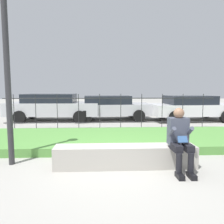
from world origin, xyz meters
TOP-DOWN VIEW (x-y plane):
  - ground_plane at (0.00, 0.00)m, footprint 60.00×60.00m
  - stone_bench at (0.15, 0.00)m, footprint 2.92×0.47m
  - person_seated_reader at (1.19, -0.27)m, footprint 0.42×0.73m
  - grass_berm at (0.00, 2.08)m, footprint 10.36×2.75m
  - iron_fence at (0.00, 4.22)m, footprint 8.36×0.03m
  - car_parked_left at (-2.81, 6.74)m, footprint 4.58×1.99m
  - car_parked_center at (0.06, 6.89)m, footprint 4.33×2.19m
  - car_parked_right at (4.19, 6.40)m, footprint 4.25×2.22m
  - street_lamp at (-2.29, 0.28)m, footprint 0.28×0.28m

SIDE VIEW (x-z plane):
  - ground_plane at x=0.00m, z-range 0.00..0.00m
  - grass_berm at x=0.00m, z-range 0.00..0.21m
  - stone_bench at x=0.15m, z-range -0.03..0.43m
  - car_parked_center at x=0.06m, z-range 0.05..1.31m
  - person_seated_reader at x=1.19m, z-range 0.06..1.31m
  - car_parked_right at x=4.19m, z-range 0.05..1.32m
  - car_parked_left at x=-2.81m, z-range 0.05..1.40m
  - iron_fence at x=0.00m, z-range 0.04..1.46m
  - street_lamp at x=-2.29m, z-range 0.45..4.43m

